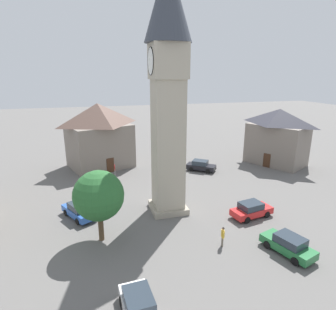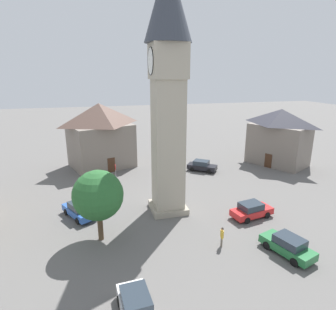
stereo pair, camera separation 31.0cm
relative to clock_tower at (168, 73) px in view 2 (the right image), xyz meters
name	(u,v)px [view 2 (the right image)]	position (x,y,z in m)	size (l,w,h in m)	color
ground_plane	(168,210)	(0.00, 0.00, -13.58)	(200.00, 200.00, 0.00)	#605E5B
clock_tower	(168,73)	(0.00, 0.00, 0.00)	(4.21, 4.21, 23.17)	gray
car_blue_kerb	(136,307)	(12.48, -5.12, -12.82)	(4.24, 2.03, 1.53)	white
car_silver_kerb	(252,210)	(3.57, 7.46, -12.82)	(2.42, 4.37, 1.53)	red
car_red_corner	(288,245)	(9.50, 7.07, -12.82)	(4.44, 2.84, 1.53)	#236B38
car_white_side	(79,210)	(-0.77, -8.74, -12.82)	(4.43, 3.49, 1.53)	#2D5BB7
car_black_far	(202,166)	(-10.52, 7.80, -12.82)	(3.85, 4.30, 1.53)	black
pedestrian	(222,235)	(7.26, 2.59, -12.57)	(0.54, 0.31, 1.69)	#706656
tree	(98,195)	(3.74, -6.84, -9.55)	(4.13, 4.13, 6.12)	brown
building_shop_left	(101,135)	(-16.46, -6.01, -8.75)	(9.74, 10.69, 9.46)	slate
building_corner_back	(279,137)	(-10.62, 20.19, -9.25)	(10.12, 8.81, 8.50)	slate
road_sign	(116,172)	(-7.77, -4.63, -11.68)	(0.60, 0.07, 2.80)	gray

